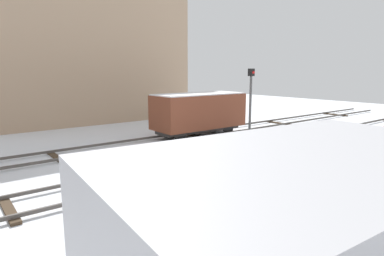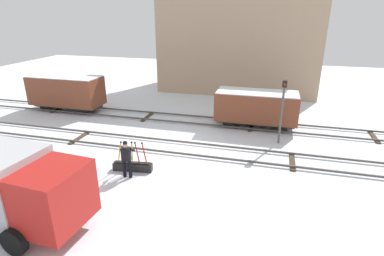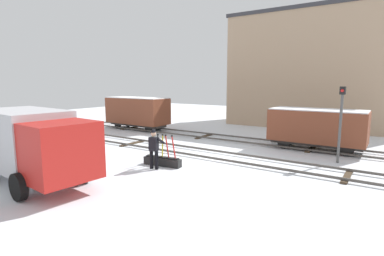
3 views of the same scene
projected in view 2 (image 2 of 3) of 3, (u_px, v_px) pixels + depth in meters
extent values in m
plane|color=silver|center=(177.00, 149.00, 16.33)|extent=(60.00, 60.00, 0.00)
cube|color=#4C4742|center=(173.00, 152.00, 15.63)|extent=(44.00, 0.07, 0.10)
cube|color=#4C4742|center=(181.00, 142.00, 16.93)|extent=(44.00, 0.07, 0.10)
cube|color=#423323|center=(80.00, 137.00, 17.71)|extent=(0.24, 1.94, 0.08)
cube|color=#423323|center=(292.00, 161.00, 14.91)|extent=(0.24, 1.94, 0.08)
cube|color=#4C4742|center=(194.00, 123.00, 19.63)|extent=(44.00, 0.07, 0.10)
cube|color=#4C4742|center=(200.00, 116.00, 20.93)|extent=(44.00, 0.07, 0.10)
cube|color=#423323|center=(59.00, 109.00, 22.83)|extent=(0.24, 1.94, 0.08)
cube|color=#423323|center=(148.00, 117.00, 21.16)|extent=(0.24, 1.94, 0.08)
cube|color=#423323|center=(251.00, 126.00, 19.48)|extent=(0.24, 1.94, 0.08)
cube|color=#423323|center=(374.00, 137.00, 17.80)|extent=(0.24, 1.94, 0.08)
cube|color=black|center=(133.00, 167.00, 14.10)|extent=(1.83, 0.60, 0.36)
cube|color=black|center=(132.00, 163.00, 14.02)|extent=(1.63, 0.42, 0.06)
cylinder|color=yellow|center=(120.00, 152.00, 13.91)|extent=(0.27, 0.09, 1.04)
sphere|color=black|center=(121.00, 142.00, 13.72)|extent=(0.09, 0.09, 0.09)
cylinder|color=black|center=(126.00, 153.00, 13.88)|extent=(0.18, 0.08, 1.05)
sphere|color=black|center=(126.00, 142.00, 13.68)|extent=(0.09, 0.09, 0.09)
cylinder|color=yellow|center=(132.00, 153.00, 13.84)|extent=(0.10, 0.07, 1.05)
sphere|color=black|center=(132.00, 142.00, 13.65)|extent=(0.09, 0.09, 0.09)
cylinder|color=red|center=(137.00, 153.00, 13.82)|extent=(0.22, 0.08, 1.05)
sphere|color=black|center=(135.00, 143.00, 13.64)|extent=(0.09, 0.09, 0.09)
cylinder|color=red|center=(144.00, 154.00, 13.78)|extent=(0.23, 0.09, 1.04)
sphere|color=black|center=(142.00, 143.00, 13.60)|extent=(0.09, 0.09, 0.09)
cylinder|color=black|center=(124.00, 168.00, 13.47)|extent=(0.15, 0.15, 0.82)
cylinder|color=black|center=(130.00, 169.00, 13.44)|extent=(0.15, 0.15, 0.82)
cube|color=black|center=(126.00, 154.00, 13.21)|extent=(0.41, 0.29, 0.58)
sphere|color=tan|center=(125.00, 145.00, 13.05)|extent=(0.22, 0.22, 0.22)
sphere|color=black|center=(125.00, 143.00, 13.02)|extent=(0.20, 0.20, 0.20)
cylinder|color=black|center=(123.00, 150.00, 13.43)|extent=(0.18, 0.55, 0.33)
cylinder|color=black|center=(132.00, 150.00, 13.36)|extent=(0.18, 0.54, 0.37)
cube|color=#B21E19|center=(52.00, 196.00, 9.57)|extent=(2.06, 2.24, 1.90)
cube|color=black|center=(75.00, 192.00, 9.17)|extent=(0.18, 1.78, 0.76)
cylinder|color=black|center=(14.00, 242.00, 9.15)|extent=(0.92, 0.32, 0.90)
cylinder|color=black|center=(66.00, 201.00, 11.12)|extent=(0.92, 0.32, 0.90)
cylinder|color=black|center=(2.00, 186.00, 12.07)|extent=(0.92, 0.32, 0.90)
cylinder|color=#4C4C4C|center=(281.00, 116.00, 16.50)|extent=(0.12, 0.12, 3.17)
cube|color=black|center=(285.00, 84.00, 15.86)|extent=(0.24, 0.24, 0.36)
sphere|color=red|center=(285.00, 84.00, 15.75)|extent=(0.14, 0.14, 0.14)
cube|color=tan|center=(240.00, 37.00, 27.64)|extent=(13.52, 6.97, 9.21)
cube|color=#2D2B28|center=(255.00, 121.00, 19.29)|extent=(4.70, 1.22, 0.20)
cube|color=brown|center=(256.00, 106.00, 18.95)|extent=(4.95, 2.02, 1.71)
cube|color=white|center=(257.00, 92.00, 18.63)|extent=(4.85, 1.94, 0.06)
cylinder|color=black|center=(228.00, 122.00, 19.20)|extent=(0.70, 0.10, 0.70)
cylinder|color=black|center=(231.00, 117.00, 20.20)|extent=(0.70, 0.10, 0.70)
cylinder|color=black|center=(282.00, 127.00, 18.43)|extent=(0.70, 0.10, 0.70)
cylinder|color=black|center=(281.00, 121.00, 19.42)|extent=(0.70, 0.10, 0.70)
cube|color=#2D2B28|center=(68.00, 105.00, 22.51)|extent=(4.95, 1.26, 0.20)
cube|color=brown|center=(66.00, 90.00, 22.12)|extent=(5.22, 2.08, 1.98)
cube|color=white|center=(64.00, 76.00, 21.75)|extent=(5.12, 1.99, 0.06)
cylinder|color=black|center=(44.00, 106.00, 22.44)|extent=(0.70, 0.11, 0.70)
cylinder|color=black|center=(54.00, 102.00, 23.44)|extent=(0.70, 0.11, 0.70)
cylinder|color=black|center=(84.00, 110.00, 21.61)|extent=(0.70, 0.11, 0.70)
cylinder|color=black|center=(93.00, 105.00, 22.61)|extent=(0.70, 0.11, 0.70)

